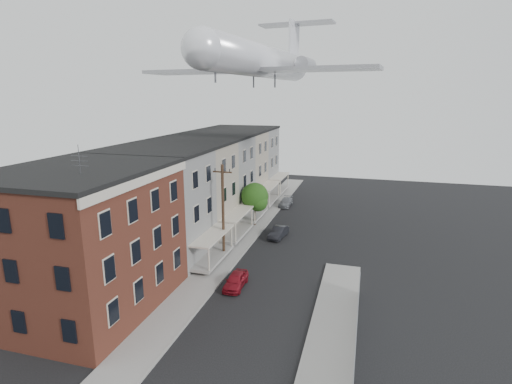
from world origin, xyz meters
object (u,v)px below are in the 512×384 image
car_mid (279,232)px  car_far (286,202)px  car_near (236,280)px  street_tree (256,198)px  airplane (263,61)px  utility_pole (223,210)px

car_mid → car_far: size_ratio=0.95×
car_mid → car_near: bearing=-85.8°
street_tree → airplane: size_ratio=0.18×
car_near → car_mid: car_near is taller
car_far → street_tree: bearing=-99.5°
car_near → airplane: (-1.80, 15.09, 17.99)m
car_far → airplane: airplane is taller
car_mid → car_far: car_mid is taller
airplane → car_near: bearing=-83.2°
street_tree → car_mid: 5.47m
car_near → car_mid: bearing=85.2°
utility_pole → car_mid: (3.80, 6.80, -4.08)m
utility_pole → car_near: (3.01, -5.42, -4.08)m
car_far → car_near: bearing=-87.2°
street_tree → airplane: airplane is taller
utility_pole → car_mid: bearing=60.8°
utility_pole → street_tree: bearing=88.1°
utility_pole → car_mid: size_ratio=2.50×
utility_pole → car_far: utility_pole is taller
street_tree → car_far: street_tree is taller
airplane → car_far: bearing=85.4°
car_near → car_far: bearing=91.2°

